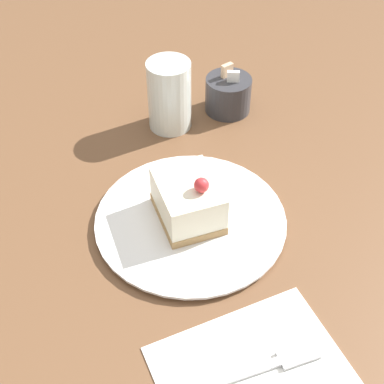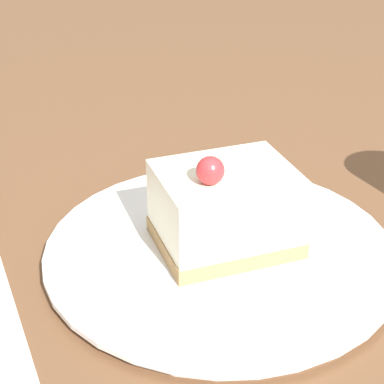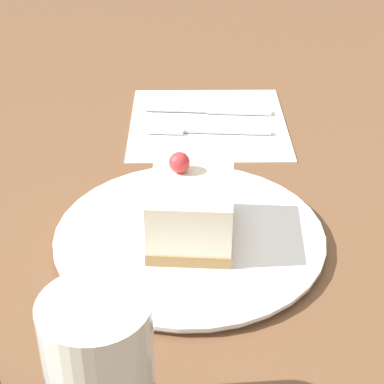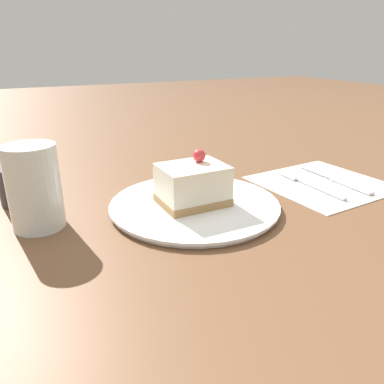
% 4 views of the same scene
% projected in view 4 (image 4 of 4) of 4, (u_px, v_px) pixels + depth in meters
% --- Properties ---
extents(ground_plane, '(4.00, 4.00, 0.00)m').
position_uv_depth(ground_plane, '(181.00, 208.00, 0.58)').
color(ground_plane, brown).
extents(plate, '(0.26, 0.26, 0.01)m').
position_uv_depth(plate, '(194.00, 205.00, 0.57)').
color(plate, white).
rests_on(plate, ground_plane).
extents(cake_slice, '(0.10, 0.08, 0.08)m').
position_uv_depth(cake_slice, '(193.00, 184.00, 0.56)').
color(cake_slice, '#AD8451').
rests_on(cake_slice, plate).
extents(napkin, '(0.22, 0.22, 0.00)m').
position_uv_depth(napkin, '(322.00, 183.00, 0.68)').
color(napkin, white).
rests_on(napkin, ground_plane).
extents(fork, '(0.02, 0.16, 0.00)m').
position_uv_depth(fork, '(305.00, 182.00, 0.67)').
color(fork, silver).
rests_on(fork, napkin).
extents(knife, '(0.01, 0.17, 0.00)m').
position_uv_depth(knife, '(340.00, 181.00, 0.68)').
color(knife, silver).
rests_on(knife, napkin).
extents(sugar_bowl, '(0.08, 0.08, 0.08)m').
position_uv_depth(sugar_bowl, '(24.00, 183.00, 0.59)').
color(sugar_bowl, '#333338').
rests_on(sugar_bowl, ground_plane).
extents(drinking_glass, '(0.07, 0.07, 0.12)m').
position_uv_depth(drinking_glass, '(34.00, 187.00, 0.50)').
color(drinking_glass, silver).
rests_on(drinking_glass, ground_plane).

